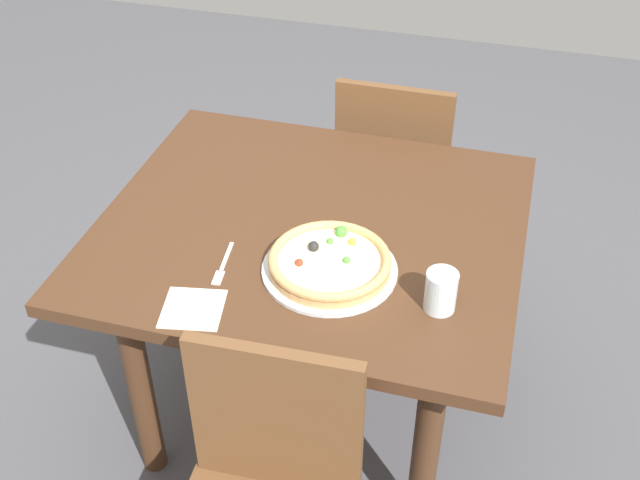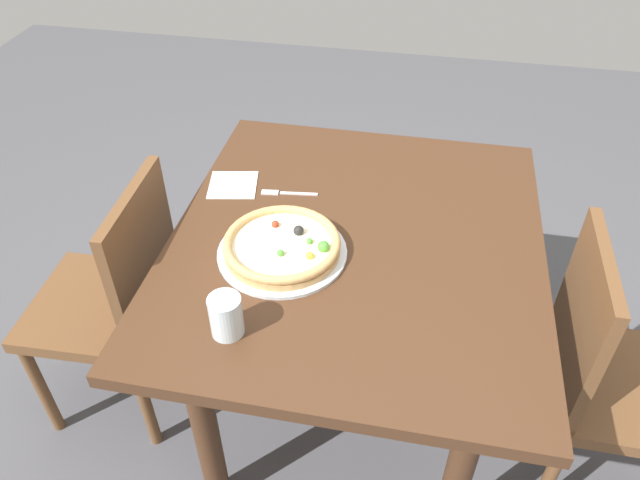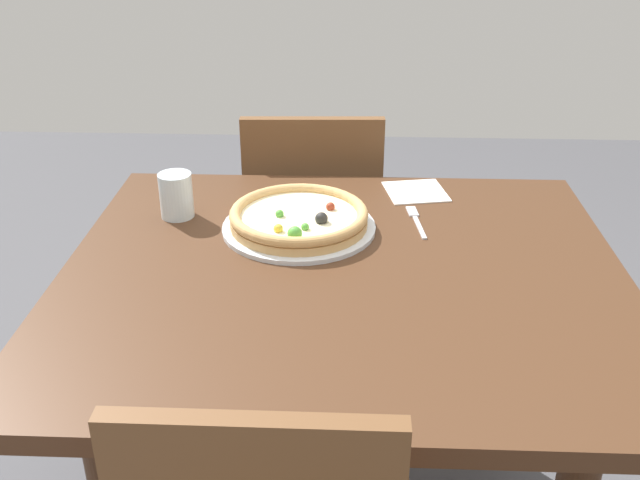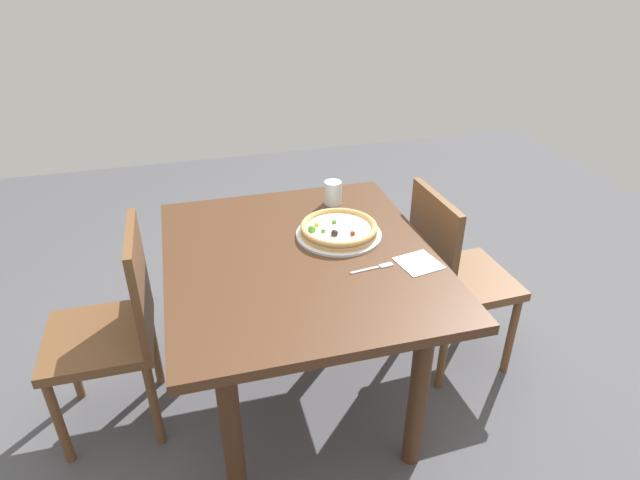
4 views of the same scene
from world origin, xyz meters
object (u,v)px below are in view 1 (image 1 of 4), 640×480
(chair_near, at_px, (396,174))
(napkin, at_px, (193,309))
(fork, at_px, (223,267))
(dining_table, at_px, (311,256))
(drinking_glass, at_px, (441,291))
(plate, at_px, (330,270))
(pizza, at_px, (330,262))

(chair_near, distance_m, napkin, 1.17)
(fork, bearing_deg, dining_table, 139.11)
(fork, bearing_deg, drinking_glass, 83.17)
(plate, height_order, drinking_glass, drinking_glass)
(plate, distance_m, drinking_glass, 0.29)
(chair_near, relative_size, plate, 2.60)
(dining_table, height_order, plate, plate)
(chair_near, bearing_deg, dining_table, -98.24)
(fork, bearing_deg, pizza, 95.89)
(dining_table, height_order, drinking_glass, drinking_glass)
(dining_table, bearing_deg, plate, 119.11)
(plate, height_order, napkin, plate)
(fork, distance_m, napkin, 0.16)
(pizza, distance_m, drinking_glass, 0.29)
(dining_table, xyz_separation_m, napkin, (0.17, 0.40, 0.11))
(pizza, xyz_separation_m, drinking_glass, (-0.28, 0.06, 0.02))
(fork, xyz_separation_m, drinking_glass, (-0.54, -0.00, 0.05))
(dining_table, bearing_deg, fork, 56.02)
(plate, height_order, fork, plate)
(drinking_glass, distance_m, napkin, 0.58)
(pizza, distance_m, fork, 0.27)
(drinking_glass, xyz_separation_m, napkin, (0.55, 0.16, -0.05))
(chair_near, height_order, pizza, chair_near)
(pizza, bearing_deg, dining_table, -60.81)
(chair_near, bearing_deg, fork, -105.48)
(plate, distance_m, pizza, 0.03)
(dining_table, xyz_separation_m, drinking_glass, (-0.38, 0.24, 0.16))
(drinking_glass, bearing_deg, plate, -11.53)
(dining_table, relative_size, pizza, 3.69)
(chair_near, relative_size, fork, 5.26)
(plate, xyz_separation_m, pizza, (0.00, -0.00, 0.03))
(plate, relative_size, pizza, 1.11)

